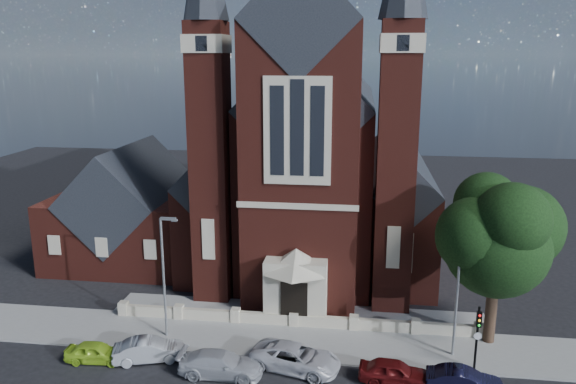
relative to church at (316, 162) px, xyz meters
name	(u,v)px	position (x,y,z in m)	size (l,w,h in m)	color
ground	(307,278)	(0.00, -7.94, -8.19)	(120.00, 120.00, 0.00)	black
pavement_strip	(290,341)	(0.00, -18.44, -8.19)	(60.00, 5.00, 0.12)	gray
forecourt_paving	(297,313)	(0.00, -14.44, -8.19)	(26.00, 3.00, 0.14)	gray
forecourt_wall	(294,326)	(0.00, -16.44, -8.19)	(24.00, 0.40, 0.90)	#C0B499
church	(316,162)	(0.00, 0.00, 0.00)	(20.01, 34.90, 29.20)	#531E16
parish_hall	(132,214)	(-16.00, -4.94, -4.17)	(12.00, 12.20, 10.24)	#531E16
street_tree	(501,240)	(12.60, -17.23, -1.23)	(6.40, 6.60, 10.70)	black
street_lamp_left	(165,270)	(-7.91, -18.94, -3.59)	(1.16, 0.22, 8.09)	gray
street_lamp_right	(459,286)	(10.09, -18.94, -3.59)	(1.16, 0.22, 8.09)	gray
traffic_signal	(478,331)	(11.00, -20.52, -5.60)	(0.28, 0.42, 4.00)	black
car_lime_van	(96,352)	(-11.15, -22.38, -7.58)	(1.44, 3.57, 1.22)	#A1D22A
car_silver_a	(149,350)	(-8.03, -21.87, -7.50)	(1.46, 4.18, 1.38)	#9A9EA2
car_silver_b	(221,364)	(-3.42, -22.85, -7.49)	(1.95, 4.81, 1.40)	#B1B3B9
car_white_suv	(296,358)	(0.74, -21.64, -7.45)	(2.43, 5.26, 1.46)	silver
car_dark_red	(395,372)	(6.35, -22.32, -7.51)	(1.60, 3.97, 1.35)	#560E0F
car_navy	(464,382)	(10.02, -22.77, -7.51)	(1.42, 4.08, 1.35)	black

